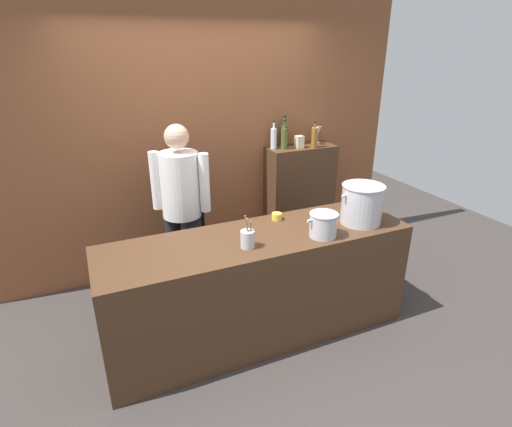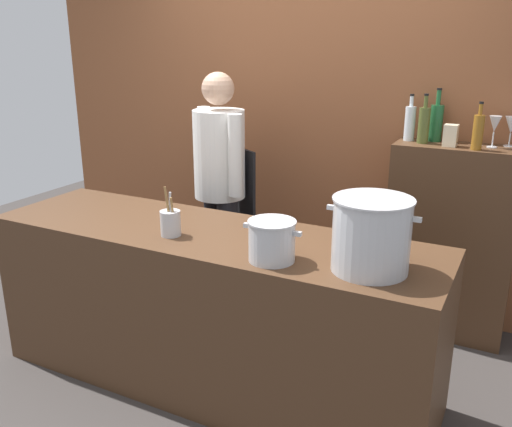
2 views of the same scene
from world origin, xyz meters
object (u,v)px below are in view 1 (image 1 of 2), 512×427
stockpot_large (362,204)px  wine_bottle_amber (314,138)px  chef (182,202)px  wine_glass_short (315,133)px  utensil_crock (248,239)px  wine_bottle_clear (274,138)px  stockpot_small (323,225)px  wine_bottle_olive (284,138)px  butter_jar (277,216)px  wine_glass_tall (318,131)px  spice_tin_cream (299,142)px  wine_bottle_green (284,135)px

stockpot_large → wine_bottle_amber: 1.26m
chef → wine_glass_short: bearing=-133.2°
utensil_crock → wine_bottle_clear: size_ratio=0.89×
stockpot_small → wine_bottle_olive: size_ratio=0.94×
wine_glass_short → stockpot_small: bearing=-118.6°
stockpot_large → stockpot_small: 0.44m
chef → wine_bottle_clear: chef is taller
utensil_crock → wine_bottle_clear: 1.66m
butter_jar → wine_bottle_clear: (0.46, 1.00, 0.43)m
utensil_crock → stockpot_small: bearing=-6.0°
butter_jar → wine_glass_tall: 1.55m
utensil_crock → wine_bottle_amber: wine_bottle_amber is taller
wine_bottle_olive → wine_bottle_amber: size_ratio=1.09×
butter_jar → spice_tin_cream: 1.22m
stockpot_small → wine_bottle_clear: bearing=79.1°
wine_glass_short → wine_glass_tall: 0.12m
utensil_crock → wine_glass_short: size_ratio=1.38×
utensil_crock → spice_tin_cream: 1.74m
wine_bottle_green → spice_tin_cream: size_ratio=2.53×
spice_tin_cream → wine_bottle_clear: bearing=162.0°
wine_bottle_clear → wine_bottle_green: bearing=17.7°
butter_jar → wine_bottle_amber: (0.87, 0.87, 0.42)m
wine_glass_short → chef: bearing=-165.2°
utensil_crock → wine_bottle_amber: 1.82m
utensil_crock → wine_glass_short: wine_glass_short is taller
stockpot_small → stockpot_large: bearing=12.4°
stockpot_large → wine_glass_tall: (0.43, 1.40, 0.31)m
butter_jar → spice_tin_cream: size_ratio=0.65×
wine_bottle_olive → wine_bottle_green: (0.06, 0.10, 0.01)m
stockpot_small → wine_glass_tall: 1.76m
utensil_crock → wine_bottle_olive: bearing=53.4°
utensil_crock → wine_glass_short: 1.96m
chef → utensil_crock: size_ratio=6.45×
wine_bottle_clear → stockpot_large: bearing=-83.6°
chef → wine_bottle_olive: 1.34m
wine_bottle_amber → wine_glass_short: wine_bottle_amber is taller
stockpot_large → stockpot_small: bearing=-167.6°
wine_bottle_clear → wine_bottle_olive: (0.10, -0.06, 0.00)m
utensil_crock → wine_glass_short: (1.37, 1.35, 0.41)m
utensil_crock → chef: bearing=105.3°
stockpot_small → spice_tin_cream: size_ratio=2.19×
wine_bottle_green → spice_tin_cream: 0.18m
wine_bottle_clear → spice_tin_cream: wine_bottle_clear is taller
stockpot_large → utensil_crock: 1.03m
stockpot_large → wine_bottle_green: (0.00, 1.38, 0.30)m
stockpot_small → spice_tin_cream: 1.48m
chef → wine_bottle_amber: bearing=-136.5°
wine_bottle_amber → wine_glass_short: (0.08, 0.11, 0.03)m
wine_bottle_clear → wine_bottle_olive: 0.11m
stockpot_small → butter_jar: bearing=113.1°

